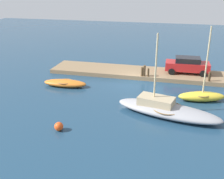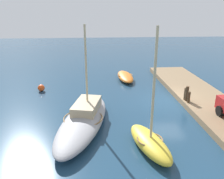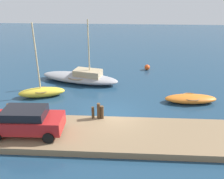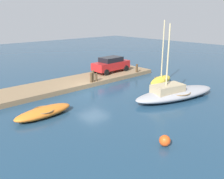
% 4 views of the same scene
% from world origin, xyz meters
% --- Properties ---
extents(ground_plane, '(84.00, 84.00, 0.00)m').
position_xyz_m(ground_plane, '(0.00, 0.00, 0.00)').
color(ground_plane, navy).
extents(dock_platform, '(18.15, 3.72, 0.41)m').
position_xyz_m(dock_platform, '(0.00, -2.62, 0.20)').
color(dock_platform, '#846B4C').
rests_on(dock_platform, ground_plane).
extents(rowboat_orange, '(4.07, 1.57, 0.63)m').
position_xyz_m(rowboat_orange, '(6.00, 2.46, 0.32)').
color(rowboat_orange, orange).
rests_on(rowboat_orange, ground_plane).
extents(rowboat_yellow, '(3.91, 2.08, 5.97)m').
position_xyz_m(rowboat_yellow, '(-5.99, 2.87, 0.44)').
color(rowboat_yellow, gold).
rests_on(rowboat_yellow, ground_plane).
extents(sailboat_grey, '(7.88, 3.91, 5.83)m').
position_xyz_m(sailboat_grey, '(-3.36, 6.19, 0.50)').
color(sailboat_grey, '#939399').
rests_on(sailboat_grey, ground_plane).
extents(mooring_post_mid_west, '(0.18, 0.18, 0.81)m').
position_xyz_m(mooring_post_mid_west, '(-1.22, -1.01, 0.81)').
color(mooring_post_mid_west, '#47331E').
rests_on(mooring_post_mid_west, dock_platform).
extents(mooring_post_mid_east, '(0.22, 0.22, 1.08)m').
position_xyz_m(mooring_post_mid_east, '(-0.84, -1.01, 0.95)').
color(mooring_post_mid_east, '#47331E').
rests_on(mooring_post_mid_east, dock_platform).
extents(mooring_post_east, '(0.23, 0.23, 0.89)m').
position_xyz_m(mooring_post_east, '(-0.63, -1.01, 0.85)').
color(mooring_post_east, '#47331E').
rests_on(mooring_post_east, dock_platform).
extents(marker_buoy, '(0.58, 0.58, 0.58)m').
position_xyz_m(marker_buoy, '(3.21, 10.03, 0.29)').
color(marker_buoy, '#E54C19').
rests_on(marker_buoy, ground_plane).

